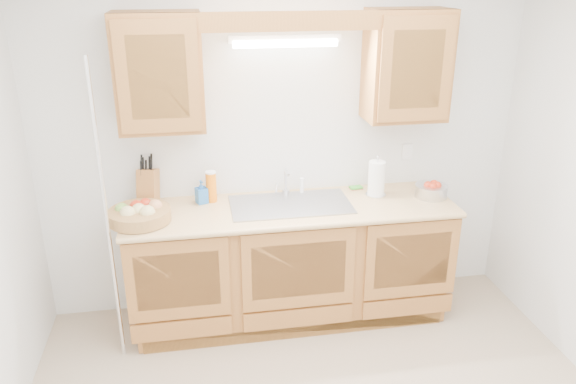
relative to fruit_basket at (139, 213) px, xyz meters
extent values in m
cube|color=silver|center=(1.02, 0.39, 0.29)|extent=(3.50, 0.02, 2.50)
cube|color=#9C632D|center=(1.02, 0.09, -0.52)|extent=(2.20, 0.60, 0.86)
cube|color=tan|center=(1.02, 0.08, -0.08)|extent=(2.30, 0.63, 0.04)
cube|color=#9C632D|center=(0.19, 0.23, 0.87)|extent=(0.55, 0.33, 0.75)
cube|color=#9C632D|center=(1.85, 0.23, 0.87)|extent=(0.55, 0.33, 0.75)
cube|color=#9C632D|center=(1.02, 0.08, 1.18)|extent=(2.20, 0.05, 0.12)
cylinder|color=white|center=(1.02, 0.29, 1.02)|extent=(0.70, 0.05, 0.05)
cube|color=white|center=(1.02, 0.32, 1.05)|extent=(0.76, 0.06, 0.05)
cube|color=#9E9EA3|center=(1.02, 0.10, -0.05)|extent=(0.84, 0.46, 0.01)
cube|color=#9E9EA3|center=(0.81, 0.10, -0.14)|extent=(0.39, 0.40, 0.16)
cube|color=#9E9EA3|center=(1.23, 0.10, -0.14)|extent=(0.39, 0.40, 0.16)
cylinder|color=silver|center=(1.02, 0.30, -0.04)|extent=(0.06, 0.06, 0.04)
cylinder|color=silver|center=(1.02, 0.30, 0.04)|extent=(0.02, 0.02, 0.16)
cylinder|color=silver|center=(1.02, 0.25, 0.13)|extent=(0.02, 0.12, 0.02)
cylinder|color=white|center=(1.14, 0.30, 0.00)|extent=(0.03, 0.03, 0.12)
cylinder|color=silver|center=(-0.18, -0.17, 0.04)|extent=(0.03, 0.03, 2.00)
cube|color=white|center=(1.97, 0.39, 0.19)|extent=(0.08, 0.01, 0.12)
cylinder|color=#B17947|center=(0.00, 0.00, -0.01)|extent=(0.52, 0.52, 0.08)
sphere|color=#D8C67F|center=(-0.07, -0.05, 0.03)|extent=(0.10, 0.10, 0.10)
sphere|color=#D8C67F|center=(0.06, -0.06, 0.03)|extent=(0.10, 0.10, 0.10)
sphere|color=tan|center=(0.10, 0.04, 0.02)|extent=(0.09, 0.09, 0.09)
sphere|color=red|center=(-0.02, 0.06, 0.02)|extent=(0.09, 0.09, 0.09)
sphere|color=#72A53F|center=(-0.11, 0.03, 0.02)|extent=(0.09, 0.09, 0.09)
sphere|color=#D8C67F|center=(0.00, -0.01, 0.02)|extent=(0.10, 0.10, 0.10)
sphere|color=red|center=(0.03, 0.10, 0.02)|extent=(0.09, 0.09, 0.09)
cube|color=#9C632D|center=(0.05, 0.30, 0.07)|extent=(0.17, 0.23, 0.28)
cylinder|color=black|center=(0.01, 0.28, 0.21)|extent=(0.02, 0.04, 0.10)
cylinder|color=black|center=(0.05, 0.28, 0.22)|extent=(0.02, 0.04, 0.10)
cylinder|color=black|center=(0.08, 0.28, 0.22)|extent=(0.02, 0.04, 0.10)
cylinder|color=black|center=(0.02, 0.33, 0.23)|extent=(0.02, 0.04, 0.10)
cylinder|color=black|center=(0.07, 0.33, 0.23)|extent=(0.02, 0.04, 0.10)
cylinder|color=black|center=(0.01, 0.36, 0.23)|extent=(0.02, 0.04, 0.10)
cylinder|color=black|center=(0.08, 0.36, 0.24)|extent=(0.02, 0.04, 0.10)
cylinder|color=orange|center=(0.48, 0.26, 0.05)|extent=(0.08, 0.08, 0.21)
cylinder|color=white|center=(0.48, 0.26, 0.16)|extent=(0.07, 0.07, 0.01)
imported|color=#2465B4|center=(0.41, 0.25, 0.03)|extent=(0.10, 0.10, 0.17)
cube|color=#CC333F|center=(1.56, 0.32, -0.05)|extent=(0.10, 0.07, 0.01)
cube|color=green|center=(1.56, 0.32, -0.05)|extent=(0.10, 0.07, 0.02)
cylinder|color=silver|center=(1.67, 0.17, -0.05)|extent=(0.15, 0.15, 0.01)
cylinder|color=silver|center=(1.67, 0.17, 0.09)|extent=(0.02, 0.02, 0.30)
cylinder|color=white|center=(1.67, 0.17, 0.08)|extent=(0.12, 0.12, 0.25)
sphere|color=silver|center=(1.67, 0.17, 0.24)|extent=(0.02, 0.02, 0.02)
cylinder|color=silver|center=(2.05, 0.08, -0.01)|extent=(0.25, 0.25, 0.09)
sphere|color=red|center=(2.02, 0.08, 0.03)|extent=(0.06, 0.06, 0.06)
sphere|color=red|center=(2.08, 0.10, 0.03)|extent=(0.06, 0.06, 0.06)
sphere|color=red|center=(2.05, 0.05, 0.03)|extent=(0.06, 0.06, 0.06)
sphere|color=red|center=(2.09, 0.06, 0.03)|extent=(0.06, 0.06, 0.06)
camera|label=1|loc=(0.38, -3.46, 1.48)|focal=35.00mm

